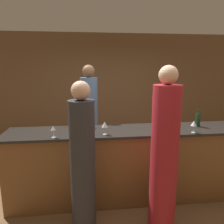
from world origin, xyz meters
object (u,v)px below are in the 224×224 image
at_px(guest_0, 83,165).
at_px(wine_bottle_0, 198,120).
at_px(bartender, 90,125).
at_px(ice_bucket, 83,121).
at_px(guest_1, 164,157).

xyz_separation_m(guest_0, wine_bottle_0, (1.76, 0.70, 0.32)).
xyz_separation_m(bartender, ice_bucket, (-0.10, -0.61, 0.22)).
relative_size(bartender, wine_bottle_0, 7.68).
relative_size(guest_1, wine_bottle_0, 7.62).
bearing_deg(guest_1, ice_bucket, 135.75).
bearing_deg(guest_1, guest_0, 175.86).
xyz_separation_m(bartender, wine_bottle_0, (1.65, -0.76, 0.23)).
bearing_deg(bartender, wine_bottle_0, 155.19).
bearing_deg(guest_1, bartender, 119.01).
relative_size(guest_1, ice_bucket, 9.65).
bearing_deg(bartender, guest_0, 85.82).
distance_m(guest_0, wine_bottle_0, 1.92).
xyz_separation_m(wine_bottle_0, ice_bucket, (-1.75, 0.16, -0.01)).
bearing_deg(guest_0, ice_bucket, 89.51).
relative_size(guest_0, ice_bucket, 8.85).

